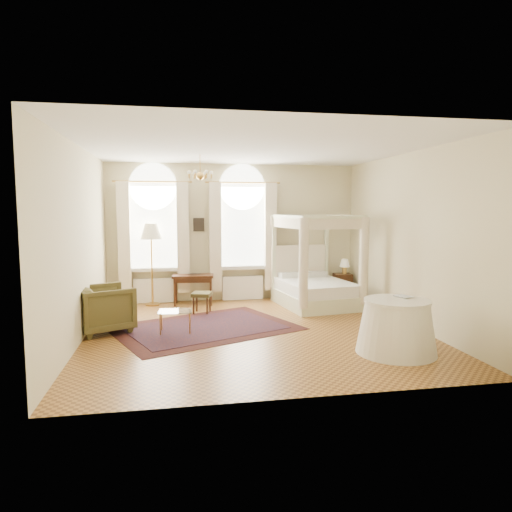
{
  "coord_description": "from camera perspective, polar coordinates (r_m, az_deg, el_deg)",
  "views": [
    {
      "loc": [
        -1.42,
        -8.02,
        2.24
      ],
      "look_at": [
        0.08,
        0.4,
        1.34
      ],
      "focal_mm": 32.0,
      "sensor_mm": 36.0,
      "label": 1
    }
  ],
  "objects": [
    {
      "name": "canopy_bed",
      "position": [
        10.57,
        7.5,
        -3.68
      ],
      "size": [
        1.82,
        2.13,
        2.09
      ],
      "color": "beige",
      "rests_on": "ground"
    },
    {
      "name": "floor_lamp",
      "position": [
        10.72,
        -12.98,
        2.5
      ],
      "size": [
        0.49,
        0.49,
        1.9
      ],
      "color": "#B98C3D",
      "rests_on": "ground"
    },
    {
      "name": "nightstand_lamp",
      "position": [
        11.62,
        11.02,
        -0.98
      ],
      "size": [
        0.25,
        0.25,
        0.36
      ],
      "color": "#B98C3D",
      "rests_on": "nightstand"
    },
    {
      "name": "ground",
      "position": [
        8.45,
        -0.08,
        -9.39
      ],
      "size": [
        6.0,
        6.0,
        0.0
      ],
      "primitive_type": "plane",
      "color": "#9F6B2E",
      "rests_on": "ground"
    },
    {
      "name": "wall_pictures",
      "position": [
        11.1,
        -2.33,
        4.18
      ],
      "size": [
        2.54,
        0.03,
        0.39
      ],
      "color": "black",
      "rests_on": "room_walls"
    },
    {
      "name": "laptop",
      "position": [
        10.73,
        -7.73,
        -2.24
      ],
      "size": [
        0.3,
        0.21,
        0.02
      ],
      "primitive_type": "imported",
      "rotation": [
        0.0,
        0.0,
        3.2
      ],
      "color": "black",
      "rests_on": "writing_desk"
    },
    {
      "name": "writing_desk",
      "position": [
        10.71,
        -7.87,
        -2.87
      ],
      "size": [
        0.98,
        0.57,
        0.7
      ],
      "color": "#3B1B10",
      "rests_on": "ground"
    },
    {
      "name": "armchair",
      "position": [
        8.77,
        -18.39,
        -6.25
      ],
      "size": [
        1.23,
        1.22,
        0.86
      ],
      "primitive_type": "imported",
      "rotation": [
        0.0,
        0.0,
        1.99
      ],
      "color": "#4B4320",
      "rests_on": "ground"
    },
    {
      "name": "coffee_table",
      "position": [
        8.4,
        -10.05,
        -7.0
      ],
      "size": [
        0.61,
        0.44,
        0.41
      ],
      "color": "silver",
      "rests_on": "ground"
    },
    {
      "name": "window_right",
      "position": [
        11.04,
        -1.67,
        2.08
      ],
      "size": [
        1.62,
        0.27,
        3.29
      ],
      "color": "silver",
      "rests_on": "room_walls"
    },
    {
      "name": "chandelier",
      "position": [
        9.26,
        -6.99,
        10.07
      ],
      "size": [
        0.51,
        0.45,
        0.5
      ],
      "color": "#B98C3D",
      "rests_on": "room_walls"
    },
    {
      "name": "room_walls",
      "position": [
        8.15,
        -0.09,
        4.15
      ],
      "size": [
        6.0,
        6.0,
        6.0
      ],
      "color": "beige",
      "rests_on": "ground"
    },
    {
      "name": "stool",
      "position": [
        9.85,
        -6.79,
        -4.97
      ],
      "size": [
        0.49,
        0.49,
        0.45
      ],
      "color": "#413A1C",
      "rests_on": "ground"
    },
    {
      "name": "nightstand",
      "position": [
        11.65,
        10.76,
        -3.67
      ],
      "size": [
        0.47,
        0.44,
        0.61
      ],
      "primitive_type": "cube",
      "rotation": [
        0.0,
        0.0,
        -0.12
      ],
      "color": "#3B1B10",
      "rests_on": "ground"
    },
    {
      "name": "side_table",
      "position": [
        7.47,
        17.15,
        -8.45
      ],
      "size": [
        1.23,
        1.23,
        0.84
      ],
      "color": "white",
      "rests_on": "ground"
    },
    {
      "name": "oriental_rug",
      "position": [
        8.73,
        -6.45,
        -8.88
      ],
      "size": [
        3.86,
        3.38,
        0.01
      ],
      "color": "#3B150E",
      "rests_on": "ground"
    },
    {
      "name": "window_left",
      "position": [
        10.93,
        -12.63,
        1.9
      ],
      "size": [
        1.62,
        0.27,
        3.29
      ],
      "color": "silver",
      "rests_on": "room_walls"
    },
    {
      "name": "book",
      "position": [
        7.53,
        17.42,
        -4.92
      ],
      "size": [
        0.26,
        0.31,
        0.02
      ],
      "primitive_type": "imported",
      "rotation": [
        0.0,
        0.0,
        0.3
      ],
      "color": "black",
      "rests_on": "side_table"
    }
  ]
}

